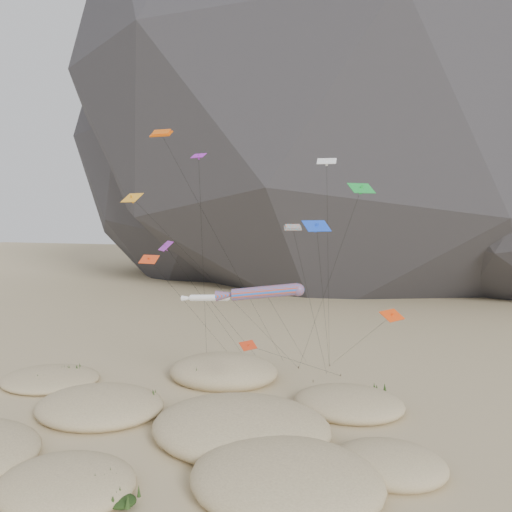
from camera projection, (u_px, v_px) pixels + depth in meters
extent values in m
plane|color=#CCB789|center=(185.00, 447.00, 42.62)|extent=(500.00, 500.00, 0.00)
ellipsoid|color=black|center=(370.00, 76.00, 145.52)|extent=(191.54, 147.29, 156.00)
ellipsoid|color=#2B2B30|center=(233.00, 142.00, 166.88)|extent=(136.20, 127.83, 116.00)
ellipsoid|color=#CCB789|center=(66.00, 484.00, 35.59)|extent=(10.25, 8.71, 2.64)
ellipsoid|color=#CCB789|center=(286.00, 479.00, 35.88)|extent=(14.18, 12.05, 3.66)
ellipsoid|color=#CCB789|center=(100.00, 406.00, 50.02)|extent=(13.08, 11.12, 2.86)
ellipsoid|color=#CCB789|center=(241.00, 427.00, 44.53)|extent=(16.23, 13.80, 3.83)
ellipsoid|color=#CCB789|center=(389.00, 464.00, 38.59)|extent=(8.82, 7.50, 2.51)
ellipsoid|color=#CCB789|center=(224.00, 371.00, 60.36)|extent=(13.29, 11.29, 3.73)
ellipsoid|color=#CCB789|center=(348.00, 403.00, 50.87)|extent=(11.29, 9.60, 2.59)
ellipsoid|color=#CCB789|center=(50.00, 379.00, 58.82)|extent=(11.69, 9.93, 1.93)
ellipsoid|color=black|center=(95.00, 487.00, 35.27)|extent=(2.54, 2.17, 0.76)
ellipsoid|color=black|center=(121.00, 501.00, 33.67)|extent=(2.13, 1.83, 0.64)
ellipsoid|color=black|center=(294.00, 470.00, 36.76)|extent=(3.24, 2.77, 0.97)
ellipsoid|color=black|center=(235.00, 488.00, 34.72)|extent=(2.34, 2.00, 0.70)
ellipsoid|color=black|center=(85.00, 401.00, 50.97)|extent=(3.15, 2.70, 0.95)
ellipsoid|color=black|center=(148.00, 397.00, 52.12)|extent=(2.07, 1.77, 0.62)
ellipsoid|color=black|center=(241.00, 424.00, 44.49)|extent=(3.14, 2.68, 0.94)
ellipsoid|color=black|center=(261.00, 416.00, 46.49)|extent=(2.98, 2.55, 0.90)
ellipsoid|color=black|center=(218.00, 424.00, 44.96)|extent=(2.16, 1.84, 0.65)
ellipsoid|color=black|center=(396.00, 458.00, 39.35)|extent=(2.17, 1.86, 0.65)
ellipsoid|color=black|center=(211.00, 377.00, 57.73)|extent=(2.76, 2.36, 0.83)
ellipsoid|color=black|center=(231.00, 379.00, 57.45)|extent=(2.23, 1.90, 0.67)
ellipsoid|color=black|center=(374.00, 395.00, 52.83)|extent=(2.40, 2.06, 0.72)
ellipsoid|color=black|center=(332.00, 399.00, 51.89)|extent=(2.37, 2.03, 0.71)
ellipsoid|color=black|center=(72.00, 373.00, 60.60)|extent=(2.29, 1.96, 0.69)
ellipsoid|color=black|center=(43.00, 385.00, 56.71)|extent=(1.68, 1.44, 0.51)
cylinder|color=#3F2D1E|center=(250.00, 363.00, 65.98)|extent=(0.08, 0.08, 0.30)
cylinder|color=#3F2D1E|center=(238.00, 363.00, 65.79)|extent=(0.08, 0.08, 0.30)
cylinder|color=#3F2D1E|center=(299.00, 367.00, 64.13)|extent=(0.08, 0.08, 0.30)
cylinder|color=#3F2D1E|center=(329.00, 365.00, 65.04)|extent=(0.08, 0.08, 0.30)
cylinder|color=#3F2D1E|center=(313.00, 381.00, 58.89)|extent=(0.08, 0.08, 0.30)
cylinder|color=#3F2D1E|center=(237.00, 356.00, 69.16)|extent=(0.08, 0.08, 0.30)
cylinder|color=#3F2D1E|center=(341.00, 375.00, 61.07)|extent=(0.08, 0.08, 0.30)
cylinder|color=#3F2D1E|center=(207.00, 368.00, 63.88)|extent=(0.08, 0.08, 0.30)
cylinder|color=#DD4217|center=(265.00, 292.00, 48.50)|extent=(6.64, 2.43, 1.85)
sphere|color=#DD4217|center=(298.00, 290.00, 48.21)|extent=(1.24, 1.24, 1.24)
cone|color=#DD4217|center=(229.00, 295.00, 48.82)|extent=(2.83, 1.56, 1.33)
cylinder|color=black|center=(289.00, 333.00, 57.65)|extent=(0.93, 18.30, 12.29)
cylinder|color=white|center=(208.00, 298.00, 52.54)|extent=(4.41, 1.28, 0.99)
sphere|color=white|center=(227.00, 298.00, 51.66)|extent=(0.73, 0.73, 0.73)
cone|color=white|center=(189.00, 298.00, 53.52)|extent=(1.84, 0.86, 0.74)
cylinder|color=black|center=(238.00, 334.00, 59.52)|extent=(2.00, 14.19, 11.04)
cube|color=#D6530B|center=(161.00, 134.00, 52.97)|extent=(2.42, 1.10, 0.71)
cube|color=#D6530B|center=(161.00, 132.00, 52.95)|extent=(2.05, 0.87, 0.69)
cylinder|color=black|center=(230.00, 261.00, 60.12)|extent=(10.01, 15.33, 28.34)
cube|color=#FF4F1A|center=(293.00, 228.00, 53.86)|extent=(2.03, 1.41, 0.54)
cube|color=#FF4F1A|center=(293.00, 226.00, 53.85)|extent=(1.71, 1.15, 0.53)
cylinder|color=black|center=(311.00, 306.00, 57.94)|extent=(2.86, 7.73, 18.33)
cube|color=purple|center=(166.00, 246.00, 55.40)|extent=(2.48, 2.61, 1.05)
cube|color=purple|center=(166.00, 247.00, 55.41)|extent=(0.46, 0.45, 0.81)
cylinder|color=black|center=(211.00, 310.00, 60.69)|extent=(6.32, 11.45, 16.26)
cube|color=purple|center=(199.00, 156.00, 52.73)|extent=(1.72, 1.20, 0.54)
cube|color=purple|center=(199.00, 157.00, 52.74)|extent=(0.22, 0.18, 0.54)
cylinder|color=black|center=(203.00, 272.00, 58.31)|extent=(2.67, 8.64, 25.95)
cube|color=blue|center=(317.00, 226.00, 43.08)|extent=(2.54, 2.46, 0.96)
cube|color=blue|center=(316.00, 228.00, 43.09)|extent=(0.41, 0.42, 0.80)
cylinder|color=black|center=(324.00, 310.00, 54.06)|extent=(1.48, 20.88, 18.78)
cube|color=#EE400C|center=(392.00, 315.00, 43.08)|extent=(2.20, 2.49, 0.77)
cube|color=#EE400C|center=(392.00, 317.00, 43.10)|extent=(0.31, 0.33, 0.76)
cylinder|color=black|center=(354.00, 346.00, 54.07)|extent=(7.94, 19.71, 11.07)
cube|color=red|center=(149.00, 259.00, 54.64)|extent=(2.27, 1.34, 0.89)
cube|color=red|center=(149.00, 261.00, 54.65)|extent=(0.30, 0.33, 0.72)
cylinder|color=black|center=(198.00, 317.00, 60.22)|extent=(6.26, 12.15, 14.85)
cube|color=red|center=(248.00, 345.00, 50.03)|extent=(1.70, 1.94, 0.73)
cube|color=red|center=(248.00, 347.00, 50.04)|extent=(0.32, 0.31, 0.59)
cylinder|color=black|center=(299.00, 362.00, 55.55)|extent=(7.88, 13.22, 6.65)
cube|color=white|center=(327.00, 161.00, 52.43)|extent=(2.07, 1.20, 0.71)
cube|color=white|center=(327.00, 163.00, 52.45)|extent=(0.25, 0.21, 0.70)
cylinder|color=black|center=(328.00, 275.00, 58.74)|extent=(0.86, 10.72, 25.35)
cube|color=green|center=(361.00, 188.00, 51.95)|extent=(2.97, 2.85, 1.10)
cube|color=green|center=(361.00, 190.00, 51.96)|extent=(0.48, 0.48, 0.93)
cylinder|color=black|center=(327.00, 288.00, 58.04)|extent=(8.17, 8.45, 22.49)
cube|color=orange|center=(132.00, 198.00, 52.03)|extent=(2.71, 2.10, 0.97)
cube|color=orange|center=(132.00, 199.00, 52.04)|extent=(0.39, 0.40, 0.82)
cylinder|color=black|center=(224.00, 292.00, 58.08)|extent=(14.92, 15.05, 21.50)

